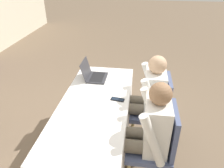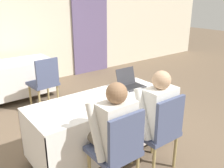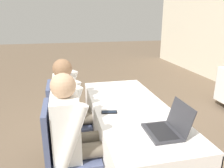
{
  "view_description": "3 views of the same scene",
  "coord_description": "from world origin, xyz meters",
  "px_view_note": "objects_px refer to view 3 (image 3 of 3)",
  "views": [
    {
      "loc": [
        -1.89,
        -0.46,
        2.06
      ],
      "look_at": [
        0.0,
        -0.19,
        0.98
      ],
      "focal_mm": 35.0,
      "sensor_mm": 36.0,
      "label": 1
    },
    {
      "loc": [
        -1.59,
        -2.27,
        1.92
      ],
      "look_at": [
        0.0,
        -0.19,
        0.98
      ],
      "focal_mm": 40.0,
      "sensor_mm": 36.0,
      "label": 2
    },
    {
      "loc": [
        1.94,
        -0.63,
        1.6
      ],
      "look_at": [
        0.0,
        -0.19,
        0.98
      ],
      "focal_mm": 35.0,
      "sensor_mm": 36.0,
      "label": 3
    }
  ],
  "objects_px": {
    "laptop": "(167,127)",
    "person_checkered_shirt": "(72,105)",
    "chair_near_left": "(63,119)",
    "person_white_shirt": "(76,132)",
    "cell_phone": "(109,112)",
    "chair_near_right": "(64,150)"
  },
  "relations": [
    {
      "from": "laptop",
      "to": "chair_near_right",
      "type": "relative_size",
      "value": 0.34
    },
    {
      "from": "person_checkered_shirt",
      "to": "person_white_shirt",
      "type": "bearing_deg",
      "value": -180.0
    },
    {
      "from": "person_checkered_shirt",
      "to": "person_white_shirt",
      "type": "relative_size",
      "value": 1.0
    },
    {
      "from": "cell_phone",
      "to": "chair_near_left",
      "type": "xyz_separation_m",
      "value": [
        -0.39,
        -0.43,
        -0.22
      ]
    },
    {
      "from": "cell_phone",
      "to": "person_white_shirt",
      "type": "distance_m",
      "value": 0.39
    },
    {
      "from": "chair_near_right",
      "to": "laptop",
      "type": "bearing_deg",
      "value": -108.24
    },
    {
      "from": "laptop",
      "to": "person_checkered_shirt",
      "type": "bearing_deg",
      "value": -140.72
    },
    {
      "from": "laptop",
      "to": "chair_near_right",
      "type": "bearing_deg",
      "value": -107.87
    },
    {
      "from": "person_white_shirt",
      "to": "chair_near_left",
      "type": "bearing_deg",
      "value": 9.99
    },
    {
      "from": "cell_phone",
      "to": "person_checkered_shirt",
      "type": "distance_m",
      "value": 0.51
    },
    {
      "from": "laptop",
      "to": "person_checkered_shirt",
      "type": "height_order",
      "value": "person_checkered_shirt"
    },
    {
      "from": "chair_near_left",
      "to": "cell_phone",
      "type": "bearing_deg",
      "value": -132.31
    },
    {
      "from": "chair_near_left",
      "to": "person_checkered_shirt",
      "type": "relative_size",
      "value": 0.78
    },
    {
      "from": "chair_near_left",
      "to": "laptop",
      "type": "bearing_deg",
      "value": -137.09
    },
    {
      "from": "chair_near_left",
      "to": "person_white_shirt",
      "type": "height_order",
      "value": "person_white_shirt"
    },
    {
      "from": "cell_phone",
      "to": "person_white_shirt",
      "type": "bearing_deg",
      "value": -48.48
    },
    {
      "from": "person_white_shirt",
      "to": "laptop",
      "type": "bearing_deg",
      "value": -110.78
    },
    {
      "from": "cell_phone",
      "to": "person_white_shirt",
      "type": "relative_size",
      "value": 0.13
    },
    {
      "from": "laptop",
      "to": "cell_phone",
      "type": "bearing_deg",
      "value": -141.48
    },
    {
      "from": "cell_phone",
      "to": "chair_near_right",
      "type": "bearing_deg",
      "value": -55.04
    },
    {
      "from": "cell_phone",
      "to": "chair_near_left",
      "type": "height_order",
      "value": "chair_near_left"
    },
    {
      "from": "laptop",
      "to": "person_checkered_shirt",
      "type": "relative_size",
      "value": 0.26
    }
  ]
}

